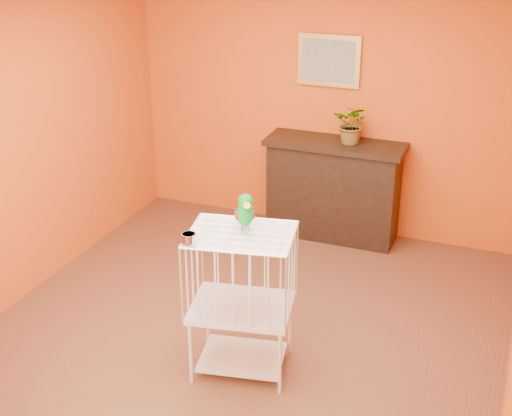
% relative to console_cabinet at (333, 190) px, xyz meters
% --- Properties ---
extents(ground, '(4.50, 4.50, 0.00)m').
position_rel_console_cabinet_xyz_m(ground, '(-0.16, -2.01, -0.51)').
color(ground, brown).
rests_on(ground, ground).
extents(room_shell, '(4.50, 4.50, 4.50)m').
position_rel_console_cabinet_xyz_m(room_shell, '(-0.16, -2.01, 1.08)').
color(room_shell, '#C54D12').
rests_on(room_shell, ground).
extents(console_cabinet, '(1.36, 0.49, 1.01)m').
position_rel_console_cabinet_xyz_m(console_cabinet, '(0.00, 0.00, 0.00)').
color(console_cabinet, black).
rests_on(console_cabinet, ground).
extents(potted_plant, '(0.39, 0.42, 0.31)m').
position_rel_console_cabinet_xyz_m(potted_plant, '(0.16, 0.00, 0.66)').
color(potted_plant, '#26722D').
rests_on(potted_plant, console_cabinet).
extents(framed_picture, '(0.62, 0.04, 0.50)m').
position_rel_console_cabinet_xyz_m(framed_picture, '(-0.16, 0.20, 1.24)').
color(framed_picture, gold).
rests_on(framed_picture, room_shell).
extents(birdcage, '(0.80, 0.67, 1.10)m').
position_rel_console_cabinet_xyz_m(birdcage, '(0.01, -2.40, 0.06)').
color(birdcage, silver).
rests_on(birdcage, ground).
extents(feed_cup, '(0.10, 0.10, 0.07)m').
position_rel_console_cabinet_xyz_m(feed_cup, '(-0.25, -2.68, 0.63)').
color(feed_cup, silver).
rests_on(feed_cup, birdcage).
extents(parrot, '(0.19, 0.25, 0.29)m').
position_rel_console_cabinet_xyz_m(parrot, '(0.02, -2.36, 0.74)').
color(parrot, '#59544C').
rests_on(parrot, birdcage).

